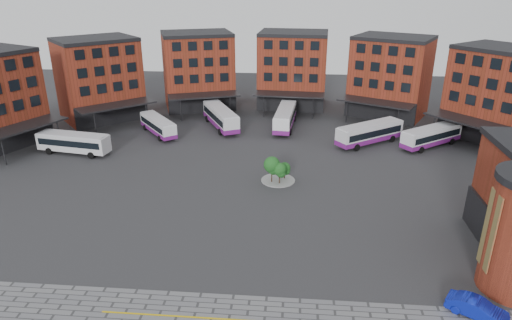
# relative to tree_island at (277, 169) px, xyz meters

# --- Properties ---
(ground) EXTENTS (160.00, 160.00, 0.00)m
(ground) POSITION_rel_tree_island_xyz_m (-1.86, -11.53, -1.88)
(ground) COLOR #28282B
(ground) RESTS_ON ground
(main_building) EXTENTS (94.14, 42.48, 14.60)m
(main_building) POSITION_rel_tree_island_xyz_m (-6.63, 26.71, 5.35)
(main_building) COLOR maroon
(main_building) RESTS_ON ground
(tree_island) EXTENTS (4.40, 4.40, 3.54)m
(tree_island) POSITION_rel_tree_island_xyz_m (0.00, 0.00, 0.00)
(tree_island) COLOR gray
(tree_island) RESTS_ON ground
(bus_a) EXTENTS (11.29, 4.25, 3.12)m
(bus_a) POSITION_rel_tree_island_xyz_m (-30.60, 7.55, -0.03)
(bus_a) COLOR silver
(bus_a) RESTS_ON ground
(bus_b) EXTENTS (8.19, 9.49, 2.88)m
(bus_b) POSITION_rel_tree_island_xyz_m (-20.56, 17.19, -0.32)
(bus_b) COLOR white
(bus_b) RESTS_ON ground
(bus_c) EXTENTS (8.01, 12.26, 3.46)m
(bus_c) POSITION_rel_tree_island_xyz_m (-10.74, 21.75, -0.00)
(bus_c) COLOR white
(bus_c) RESTS_ON ground
(bus_d) EXTENTS (3.81, 12.24, 3.39)m
(bus_d) POSITION_rel_tree_island_xyz_m (0.41, 22.57, -0.04)
(bus_d) COLOR white
(bus_d) RESTS_ON ground
(bus_e) EXTENTS (11.19, 9.19, 3.34)m
(bus_e) POSITION_rel_tree_island_xyz_m (13.85, 15.50, -0.07)
(bus_e) COLOR silver
(bus_e) RESTS_ON ground
(bus_f) EXTENTS (10.47, 8.63, 3.13)m
(bus_f) POSITION_rel_tree_island_xyz_m (23.22, 15.20, -0.18)
(bus_f) COLOR white
(bus_f) RESTS_ON ground
(blue_car) EXTENTS (4.75, 3.77, 1.51)m
(blue_car) POSITION_rel_tree_island_xyz_m (16.74, -23.45, -1.12)
(blue_car) COLOR #0D1DAD
(blue_car) RESTS_ON ground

